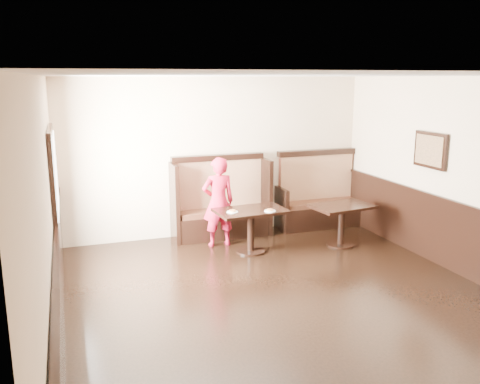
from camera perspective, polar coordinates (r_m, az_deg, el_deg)
name	(u,v)px	position (r m, az deg, el deg)	size (l,w,h in m)	color
ground	(301,313)	(6.33, 6.83, -13.38)	(7.00, 7.00, 0.00)	black
room_shell	(270,256)	(6.19, 3.35, -7.20)	(7.00, 7.00, 7.00)	beige
booth_main	(220,207)	(9.05, -2.21, -1.70)	(1.75, 0.72, 1.45)	black
booth_neighbor	(318,201)	(9.79, 8.78, -1.02)	(1.65, 0.72, 1.45)	black
table_main	(251,220)	(8.19, 1.22, -3.11)	(1.16, 0.78, 0.71)	black
table_neighbor	(342,215)	(8.69, 11.35, -2.58)	(1.09, 0.79, 0.70)	black
child	(218,202)	(8.46, -2.44, -1.13)	(0.55, 0.36, 1.51)	#AD122D
pizza_plate_left	(232,211)	(7.99, -0.86, -2.19)	(0.18, 0.18, 0.03)	white
pizza_plate_right	(270,210)	(8.06, 3.38, -2.08)	(0.18, 0.18, 0.03)	white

